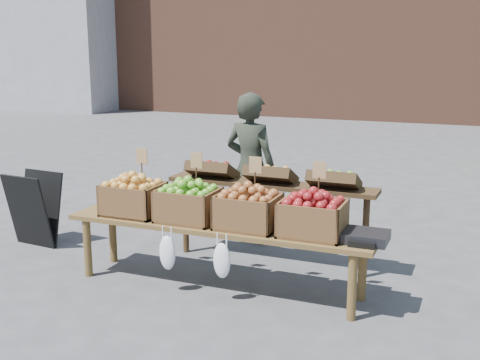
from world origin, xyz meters
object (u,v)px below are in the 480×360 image
at_px(crate_green_apples, 313,218).
at_px(crate_golden_apples, 133,199).
at_px(crate_russet_pears, 188,205).
at_px(display_bench, 218,256).
at_px(back_table, 270,211).
at_px(weighing_scale, 366,237).
at_px(vendor, 251,168).
at_px(chalkboard_sign, 34,209).
at_px(crate_red_apples, 248,211).

bearing_deg(crate_green_apples, crate_golden_apples, 180.00).
height_order(crate_golden_apples, crate_russet_pears, same).
distance_m(display_bench, crate_golden_apples, 0.93).
height_order(back_table, crate_green_apples, back_table).
xyz_separation_m(display_bench, crate_golden_apples, (-0.82, 0.00, 0.42)).
bearing_deg(crate_russet_pears, weighing_scale, 0.00).
height_order(crate_green_apples, weighing_scale, crate_green_apples).
bearing_deg(weighing_scale, crate_green_apples, 180.00).
distance_m(vendor, chalkboard_sign, 2.29).
bearing_deg(crate_golden_apples, vendor, 64.95).
distance_m(back_table, weighing_scale, 1.26).
bearing_deg(chalkboard_sign, vendor, 31.20).
height_order(display_bench, crate_golden_apples, crate_golden_apples).
xyz_separation_m(chalkboard_sign, crate_russet_pears, (1.96, -0.32, 0.32)).
relative_size(crate_golden_apples, crate_russet_pears, 1.00).
distance_m(back_table, crate_green_apples, 0.96).
height_order(crate_russet_pears, crate_red_apples, same).
relative_size(vendor, back_table, 0.76).
bearing_deg(display_bench, back_table, 72.99).
xyz_separation_m(display_bench, crate_green_apples, (0.83, 0.00, 0.42)).
bearing_deg(crate_russet_pears, crate_golden_apples, 180.00).
bearing_deg(crate_golden_apples, crate_russet_pears, 0.00).
xyz_separation_m(vendor, crate_green_apples, (1.04, -1.31, -0.08)).
relative_size(crate_russet_pears, crate_red_apples, 1.00).
bearing_deg(display_bench, weighing_scale, 0.00).
height_order(vendor, display_bench, vendor).
bearing_deg(crate_green_apples, back_table, 130.03).
distance_m(back_table, crate_golden_apples, 1.28).
distance_m(crate_golden_apples, weighing_scale, 2.08).
height_order(vendor, crate_golden_apples, vendor).
bearing_deg(weighing_scale, crate_golden_apples, 180.00).
distance_m(crate_russet_pears, weighing_scale, 1.53).
relative_size(vendor, crate_red_apples, 3.18).
distance_m(crate_green_apples, weighing_scale, 0.44).
xyz_separation_m(chalkboard_sign, crate_green_apples, (3.06, -0.32, 0.32)).
height_order(chalkboard_sign, crate_red_apples, crate_red_apples).
relative_size(display_bench, crate_red_apples, 5.40).
bearing_deg(crate_russet_pears, display_bench, 0.00).
xyz_separation_m(crate_golden_apples, weighing_scale, (2.07, 0.00, -0.10)).
xyz_separation_m(back_table, crate_golden_apples, (-1.05, -0.72, 0.19)).
bearing_deg(chalkboard_sign, crate_red_apples, -2.18).
distance_m(vendor, crate_red_apples, 1.40).
xyz_separation_m(crate_russet_pears, weighing_scale, (1.52, 0.00, -0.10)).
bearing_deg(weighing_scale, vendor, 138.07).
height_order(vendor, crate_russet_pears, vendor).
bearing_deg(crate_red_apples, crate_russet_pears, 180.00).
relative_size(crate_red_apples, weighing_scale, 1.47).
distance_m(vendor, crate_russet_pears, 1.32).
relative_size(crate_golden_apples, weighing_scale, 1.47).
height_order(display_bench, weighing_scale, weighing_scale).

